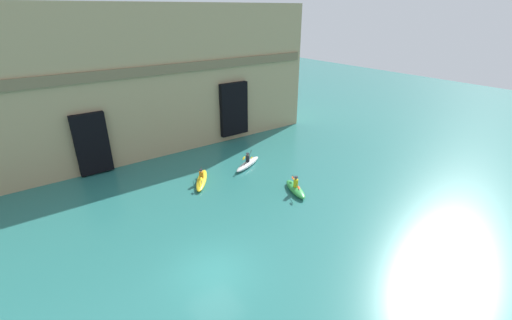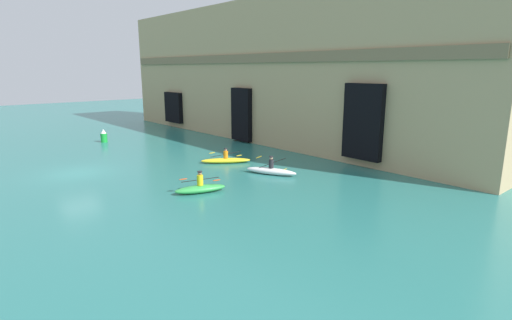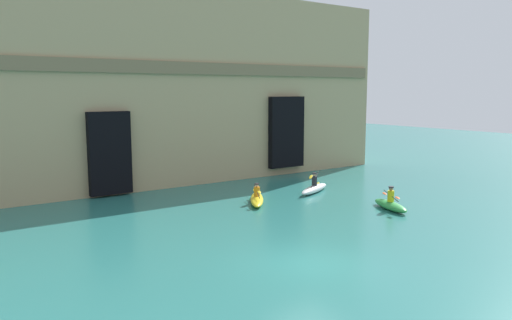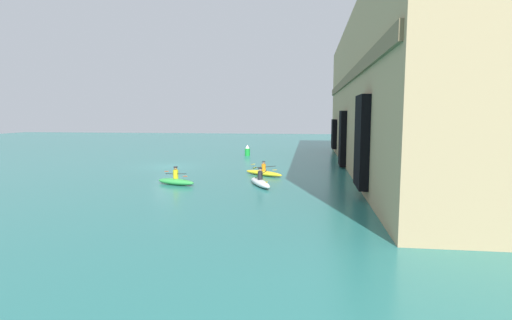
{
  "view_description": "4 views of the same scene",
  "coord_description": "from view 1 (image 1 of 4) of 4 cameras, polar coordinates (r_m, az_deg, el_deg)",
  "views": [
    {
      "loc": [
        -6.24,
        -12.06,
        12.15
      ],
      "look_at": [
        8.99,
        8.68,
        0.71
      ],
      "focal_mm": 24.0,
      "sensor_mm": 36.0,
      "label": 1
    },
    {
      "loc": [
        26.75,
        -7.76,
        6.67
      ],
      "look_at": [
        7.13,
        9.31,
        0.71
      ],
      "focal_mm": 28.0,
      "sensor_mm": 36.0,
      "label": 2
    },
    {
      "loc": [
        -11.45,
        -12.98,
        6.15
      ],
      "look_at": [
        5.51,
        11.11,
        2.04
      ],
      "focal_mm": 35.0,
      "sensor_mm": 36.0,
      "label": 3
    },
    {
      "loc": [
        34.03,
        12.47,
        4.69
      ],
      "look_at": [
        5.36,
        8.61,
        1.33
      ],
      "focal_mm": 28.0,
      "sensor_mm": 36.0,
      "label": 4
    }
  ],
  "objects": [
    {
      "name": "kayak_green",
      "position": [
        24.88,
        6.59,
        -4.75
      ],
      "size": [
        1.66,
        2.94,
        1.23
      ],
      "rotation": [
        0.0,
        0.0,
        4.38
      ],
      "color": "green",
      "rests_on": "ground"
    },
    {
      "name": "kayak_yellow",
      "position": [
        26.35,
        -9.05,
        -3.27
      ],
      "size": [
        2.61,
        3.32,
        1.09
      ],
      "rotation": [
        0.0,
        0.0,
        4.1
      ],
      "color": "yellow",
      "rests_on": "ground"
    },
    {
      "name": "ground_plane",
      "position": [
        18.22,
        -6.99,
        -18.07
      ],
      "size": [
        120.0,
        120.0,
        0.0
      ],
      "primitive_type": "plane",
      "color": "#28706B"
    },
    {
      "name": "cliff_bluff",
      "position": [
        32.07,
        -27.53,
        10.78
      ],
      "size": [
        42.61,
        7.54,
        12.62
      ],
      "color": "tan",
      "rests_on": "ground"
    },
    {
      "name": "kayak_white",
      "position": [
        28.62,
        -1.39,
        -0.59
      ],
      "size": [
        3.37,
        2.04,
        1.21
      ],
      "rotation": [
        0.0,
        0.0,
        3.58
      ],
      "color": "white",
      "rests_on": "ground"
    }
  ]
}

